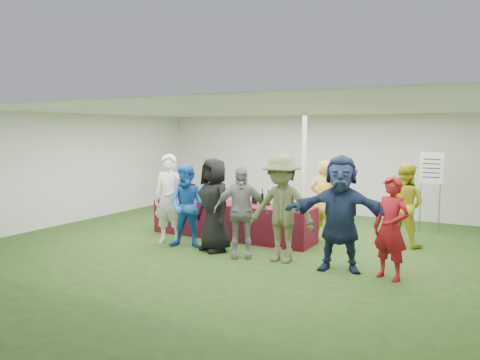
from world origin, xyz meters
The scene contains 18 objects.
ground centered at (0.00, 0.00, 0.00)m, with size 60.00×60.00×0.00m, color #284719.
tent centered at (0.50, 1.20, 1.35)m, with size 10.00×10.00×10.00m.
serving_table centered at (-0.71, 0.13, 0.38)m, with size 3.60×0.80×0.75m, color maroon.
wine_bottles centered at (-0.16, 0.26, 0.87)m, with size 0.55×0.15×0.32m.
wine_glasses centered at (-1.13, -0.12, 0.86)m, with size 2.75×0.14×0.16m.
water_bottle centered at (-0.56, 0.21, 0.85)m, with size 0.07×0.07×0.23m.
bar_towel centered at (0.90, 0.18, 0.77)m, with size 0.25×0.18×0.03m, color white.
dump_bucket centered at (0.93, -0.09, 0.84)m, with size 0.21×0.21×0.18m, color slate.
wine_list_sign centered at (2.91, 2.73, 1.32)m, with size 0.50×0.03×1.80m.
staff_pourer centered at (1.13, 0.74, 0.84)m, with size 0.61×0.40×1.68m, color gold.
staff_back centered at (2.62, 1.22, 0.83)m, with size 0.80×0.63×1.65m, color gold.
customer_0 centered at (-1.54, -0.92, 0.91)m, with size 0.66×0.43×1.82m, color white.
customer_1 centered at (-1.03, -1.01, 0.82)m, with size 0.80×0.62×1.64m, color blue.
customer_2 centered at (-0.44, -0.98, 0.89)m, with size 0.87×0.56×1.77m, color black.
customer_3 centered at (0.20, -1.11, 0.84)m, with size 0.98×0.41×1.67m, color gray.
customer_4 centered at (0.97, -1.02, 0.94)m, with size 1.22×0.70×1.88m, color #505631.
customer_5 centered at (2.01, -1.02, 0.95)m, with size 1.76×0.56×1.90m, color #192645.
customer_6 centered at (2.83, -1.08, 0.80)m, with size 0.58×0.38×1.60m, color maroon.
Camera 1 is at (4.26, -8.36, 2.31)m, focal length 35.00 mm.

